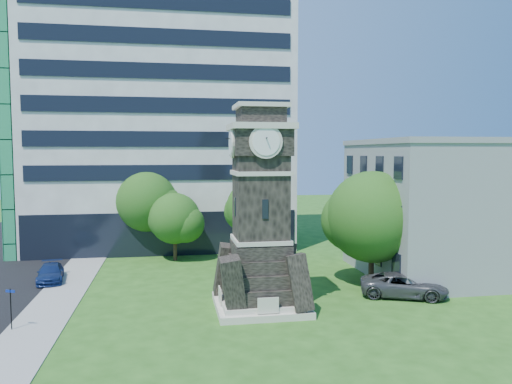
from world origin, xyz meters
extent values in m
plane|color=#275418|center=(0.00, 0.00, 0.00)|extent=(160.00, 160.00, 0.00)
cube|color=gray|center=(-9.50, 5.00, 0.03)|extent=(3.00, 70.00, 0.06)
cube|color=beige|center=(3.00, 2.00, 0.20)|extent=(5.40, 5.40, 0.40)
cube|color=beige|center=(3.00, 2.00, 0.55)|extent=(4.80, 4.80, 0.30)
cube|color=black|center=(3.00, 2.00, 7.20)|extent=(3.00, 3.00, 6.40)
cube|color=beige|center=(3.00, 2.00, 4.20)|extent=(3.25, 3.25, 0.25)
cube|color=beige|center=(3.00, 2.00, 8.20)|extent=(3.25, 3.25, 0.25)
cube|color=black|center=(3.00, 0.48, 6.20)|extent=(0.35, 0.08, 1.10)
cube|color=black|center=(3.00, 2.00, 10.00)|extent=(3.30, 3.30, 1.60)
cube|color=beige|center=(3.00, 2.00, 10.90)|extent=(3.70, 3.70, 0.35)
cylinder|color=white|center=(3.00, 0.23, 10.00)|extent=(1.56, 0.06, 1.56)
cylinder|color=white|center=(1.23, 2.00, 10.00)|extent=(0.06, 1.56, 1.56)
cube|color=black|center=(3.00, 2.00, 11.50)|extent=(2.60, 2.60, 0.90)
cube|color=beige|center=(3.00, 2.00, 12.10)|extent=(3.00, 3.00, 0.25)
cube|color=white|center=(-3.00, 26.00, 14.00)|extent=(25.00, 15.00, 28.00)
cube|color=black|center=(-3.00, 18.80, 2.00)|extent=(24.50, 0.80, 4.00)
cube|color=gray|center=(20.00, 8.00, 5.00)|extent=(15.00, 12.00, 10.00)
cube|color=gray|center=(20.00, 8.00, 10.20)|extent=(15.20, 12.20, 0.40)
imported|color=navy|center=(-11.01, 10.77, 0.62)|extent=(2.38, 4.51, 1.25)
imported|color=#46464A|center=(12.64, 2.73, 0.77)|extent=(6.08, 4.40, 1.54)
cube|color=black|center=(1.39, 1.17, 0.38)|extent=(0.07, 0.49, 0.77)
cube|color=black|center=(3.25, 1.17, 0.38)|extent=(0.07, 0.49, 0.77)
cube|color=#372513|center=(2.32, 1.17, 0.49)|extent=(1.97, 0.53, 0.04)
cube|color=#372513|center=(2.32, 1.41, 0.80)|extent=(1.97, 0.04, 0.44)
cylinder|color=black|center=(-10.65, 0.44, 1.13)|extent=(0.05, 0.05, 2.26)
cube|color=#0D3794|center=(-10.65, 0.44, 2.12)|extent=(0.54, 0.04, 0.14)
cylinder|color=#332114|center=(-4.40, 19.33, 1.45)|extent=(0.41, 0.41, 2.89)
sphere|color=#1E631D|center=(-4.40, 19.33, 4.98)|extent=(5.71, 5.71, 5.71)
sphere|color=#1E631D|center=(-3.25, 18.75, 4.42)|extent=(4.28, 4.28, 4.28)
sphere|color=#1E631D|center=(-5.40, 20.04, 4.66)|extent=(4.00, 4.00, 4.00)
cylinder|color=#332114|center=(-1.95, 16.43, 1.07)|extent=(0.32, 0.32, 2.15)
sphere|color=#1E5519|center=(-1.95, 16.43, 3.70)|extent=(4.44, 4.44, 4.44)
sphere|color=#1E5519|center=(-1.06, 15.98, 3.28)|extent=(3.33, 3.33, 3.33)
sphere|color=#1E5519|center=(-2.73, 16.98, 3.46)|extent=(3.11, 3.11, 3.11)
cylinder|color=#332114|center=(4.59, 13.38, 1.40)|extent=(0.39, 0.39, 2.79)
sphere|color=#25631D|center=(4.59, 13.38, 4.81)|extent=(4.79, 4.79, 4.79)
sphere|color=#25631D|center=(5.55, 12.90, 4.26)|extent=(3.59, 3.59, 3.59)
sphere|color=#25631D|center=(3.76, 13.98, 4.50)|extent=(3.35, 3.35, 3.35)
cylinder|color=#332114|center=(11.69, 5.86, 1.42)|extent=(0.39, 0.39, 2.84)
sphere|color=#2E611C|center=(11.69, 5.86, 4.89)|extent=(6.46, 6.46, 6.46)
sphere|color=#2E611C|center=(12.98, 5.22, 4.34)|extent=(4.84, 4.84, 4.84)
sphere|color=#2E611C|center=(10.56, 6.67, 4.57)|extent=(4.52, 4.52, 4.52)
camera|label=1|loc=(-2.25, -27.08, 9.38)|focal=35.00mm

